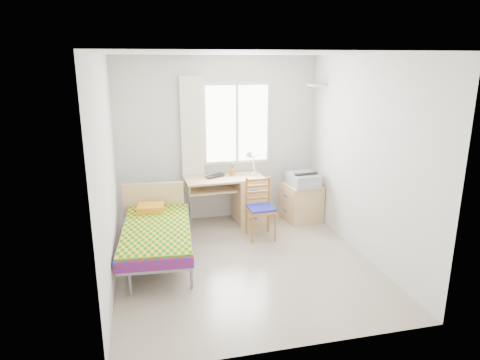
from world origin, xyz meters
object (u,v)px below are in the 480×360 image
object	(u,v)px
chair	(260,204)
cabinet	(302,202)
printer	(303,179)
desk	(245,197)
bed	(156,230)

from	to	relation	value
chair	cabinet	xyz separation A→B (m)	(0.84, 0.49, -0.20)
cabinet	printer	size ratio (longest dim) A/B	1.19
desk	printer	size ratio (longest dim) A/B	2.41
bed	cabinet	distance (m)	2.52
printer	cabinet	bearing A→B (deg)	67.26
bed	cabinet	xyz separation A→B (m)	(2.36, 0.88, -0.09)
bed	printer	size ratio (longest dim) A/B	3.70
printer	desk	bearing A→B (deg)	165.25
bed	chair	size ratio (longest dim) A/B	2.16
bed	cabinet	bearing A→B (deg)	24.91
bed	desk	xyz separation A→B (m)	(1.43, 1.00, 0.03)
chair	printer	world-z (taller)	chair
desk	chair	distance (m)	0.63
desk	cabinet	bearing A→B (deg)	-10.25
bed	printer	distance (m)	2.51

